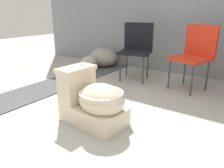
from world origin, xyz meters
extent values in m
plane|color=#A8A59E|center=(0.00, 0.00, 0.00)|extent=(14.00, 14.00, 0.00)
cube|color=#4C4C51|center=(-1.22, 0.50, 0.01)|extent=(0.56, 8.00, 0.01)
cube|color=beige|center=(-0.08, 0.28, 0.09)|extent=(0.62, 0.38, 0.17)
ellipsoid|color=beige|center=(0.02, 0.27, 0.26)|extent=(0.47, 0.39, 0.28)
cylinder|color=beige|center=(0.02, 0.27, 0.32)|extent=(0.42, 0.42, 0.03)
cube|color=beige|center=(-0.29, 0.29, 0.32)|extent=(0.20, 0.35, 0.30)
cube|color=beige|center=(-0.29, 0.29, 0.49)|extent=(0.23, 0.38, 0.04)
cylinder|color=silver|center=(-0.28, 0.37, 0.51)|extent=(0.02, 0.02, 0.01)
cube|color=black|center=(-0.43, 1.68, 0.42)|extent=(0.54, 0.54, 0.03)
cube|color=black|center=(-0.48, 1.87, 0.64)|extent=(0.43, 0.15, 0.40)
cylinder|color=#38383D|center=(-0.22, 1.56, 0.20)|extent=(0.02, 0.02, 0.40)
cylinder|color=#38383D|center=(-0.55, 1.47, 0.20)|extent=(0.02, 0.02, 0.40)
cylinder|color=#38383D|center=(-0.31, 1.89, 0.20)|extent=(0.02, 0.02, 0.40)
cylinder|color=#38383D|center=(-0.64, 1.80, 0.20)|extent=(0.02, 0.02, 0.40)
cube|color=red|center=(0.37, 1.68, 0.42)|extent=(0.55, 0.55, 0.03)
cube|color=red|center=(0.43, 1.88, 0.64)|extent=(0.43, 0.17, 0.40)
cylinder|color=#38383D|center=(0.48, 1.47, 0.20)|extent=(0.02, 0.02, 0.40)
cylinder|color=#38383D|center=(0.15, 1.57, 0.20)|extent=(0.02, 0.02, 0.40)
cylinder|color=#38383D|center=(0.58, 1.79, 0.20)|extent=(0.02, 0.02, 0.40)
cylinder|color=#38383D|center=(0.25, 1.90, 0.20)|extent=(0.02, 0.02, 0.40)
ellipsoid|color=gray|center=(-1.32, 2.08, 0.18)|extent=(0.54, 0.53, 0.35)
ellipsoid|color=#ADA899|center=(-1.33, 1.67, 0.13)|extent=(0.27, 0.35, 0.27)
camera|label=1|loc=(1.11, -1.13, 1.00)|focal=35.00mm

